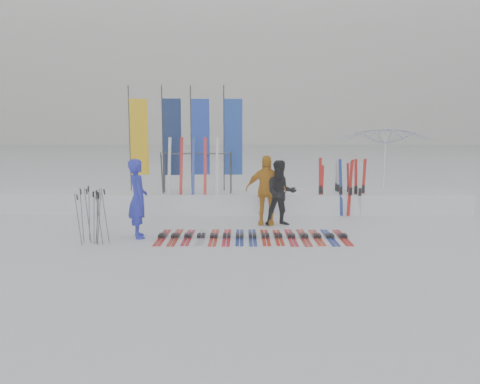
{
  "coord_description": "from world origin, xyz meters",
  "views": [
    {
      "loc": [
        0.24,
        -9.56,
        2.55
      ],
      "look_at": [
        0.2,
        1.6,
        1.0
      ],
      "focal_mm": 35.0,
      "sensor_mm": 36.0,
      "label": 1
    }
  ],
  "objects_px": {
    "person_black": "(281,193)",
    "tent_canopy": "(384,166)",
    "person_yellow": "(266,190)",
    "ski_row": "(252,236)",
    "ski_rack": "(197,167)",
    "person_blue": "(138,199)"
  },
  "relations": [
    {
      "from": "person_blue",
      "to": "ski_rack",
      "type": "height_order",
      "value": "ski_rack"
    },
    {
      "from": "person_yellow",
      "to": "ski_row",
      "type": "bearing_deg",
      "value": -99.47
    },
    {
      "from": "person_blue",
      "to": "person_yellow",
      "type": "relative_size",
      "value": 1.0
    },
    {
      "from": "tent_canopy",
      "to": "ski_row",
      "type": "bearing_deg",
      "value": -135.97
    },
    {
      "from": "ski_rack",
      "to": "person_blue",
      "type": "bearing_deg",
      "value": -109.15
    },
    {
      "from": "person_yellow",
      "to": "ski_row",
      "type": "xyz_separation_m",
      "value": [
        -0.39,
        -1.53,
        -0.88
      ]
    },
    {
      "from": "person_blue",
      "to": "ski_rack",
      "type": "relative_size",
      "value": 0.9
    },
    {
      "from": "person_blue",
      "to": "tent_canopy",
      "type": "height_order",
      "value": "tent_canopy"
    },
    {
      "from": "ski_rack",
      "to": "ski_row",
      "type": "bearing_deg",
      "value": -63.55
    },
    {
      "from": "ski_row",
      "to": "person_black",
      "type": "bearing_deg",
      "value": 61.38
    },
    {
      "from": "person_black",
      "to": "ski_rack",
      "type": "relative_size",
      "value": 0.83
    },
    {
      "from": "person_black",
      "to": "tent_canopy",
      "type": "height_order",
      "value": "tent_canopy"
    },
    {
      "from": "person_black",
      "to": "ski_rack",
      "type": "height_order",
      "value": "ski_rack"
    },
    {
      "from": "person_black",
      "to": "person_yellow",
      "type": "xyz_separation_m",
      "value": [
        -0.38,
        0.12,
        0.06
      ]
    },
    {
      "from": "person_yellow",
      "to": "ski_rack",
      "type": "distance_m",
      "value": 2.57
    },
    {
      "from": "person_yellow",
      "to": "tent_canopy",
      "type": "distance_m",
      "value": 4.66
    },
    {
      "from": "person_blue",
      "to": "ski_row",
      "type": "bearing_deg",
      "value": -110.42
    },
    {
      "from": "person_yellow",
      "to": "tent_canopy",
      "type": "bearing_deg",
      "value": 38.56
    },
    {
      "from": "person_yellow",
      "to": "tent_canopy",
      "type": "xyz_separation_m",
      "value": [
        3.86,
        2.58,
        0.41
      ]
    },
    {
      "from": "person_blue",
      "to": "ski_rack",
      "type": "xyz_separation_m",
      "value": [
        1.08,
        3.11,
        0.47
      ]
    },
    {
      "from": "person_blue",
      "to": "tent_canopy",
      "type": "distance_m",
      "value": 8.02
    },
    {
      "from": "ski_row",
      "to": "ski_rack",
      "type": "height_order",
      "value": "ski_rack"
    }
  ]
}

